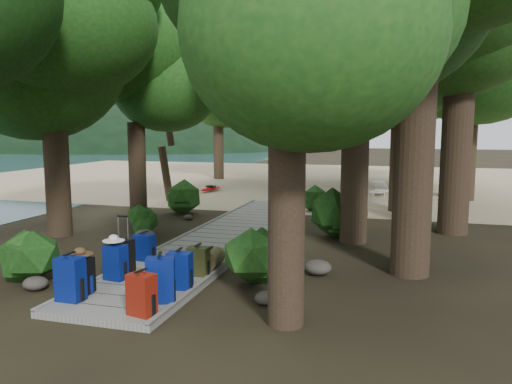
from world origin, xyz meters
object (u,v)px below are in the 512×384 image
(suitcase_on_boardwalk, at_px, (124,255))
(backpack_right_d, at_px, (198,260))
(backpack_left_b, at_px, (82,273))
(backpack_right_b, at_px, (160,277))
(backpack_left_a, at_px, (70,277))
(duffel_right_khaki, at_px, (210,258))
(sun_lounger, at_px, (379,189))
(lone_suitcase_on_sand, at_px, (293,192))
(backpack_right_a, at_px, (142,292))
(backpack_right_c, at_px, (180,268))
(kayak, at_px, (211,188))
(backpack_left_d, at_px, (144,246))
(backpack_left_c, at_px, (116,260))

(suitcase_on_boardwalk, bearing_deg, backpack_right_d, 21.66)
(backpack_left_b, bearing_deg, backpack_right_b, -4.97)
(backpack_left_a, relative_size, duffel_right_khaki, 1.40)
(backpack_left_a, height_order, sun_lounger, backpack_left_a)
(backpack_right_d, height_order, lone_suitcase_on_sand, backpack_right_d)
(backpack_left_b, relative_size, backpack_right_a, 0.97)
(backpack_left_a, relative_size, suitcase_on_boardwalk, 1.25)
(backpack_left_b, relative_size, backpack_right_d, 1.13)
(backpack_left_a, relative_size, sun_lounger, 0.46)
(suitcase_on_boardwalk, height_order, sun_lounger, suitcase_on_boardwalk)
(suitcase_on_boardwalk, xyz_separation_m, lone_suitcase_on_sand, (1.11, 10.81, -0.11))
(backpack_right_c, relative_size, kayak, 0.20)
(backpack_left_d, bearing_deg, backpack_left_a, -81.21)
(backpack_left_b, xyz_separation_m, duffel_right_khaki, (1.53, 2.01, -0.15))
(backpack_left_b, distance_m, backpack_right_d, 2.10)
(backpack_right_d, xyz_separation_m, duffel_right_khaki, (0.04, 0.52, -0.11))
(backpack_left_b, xyz_separation_m, kayak, (-3.04, 13.86, -0.26))
(backpack_left_b, height_order, backpack_right_a, backpack_right_a)
(backpack_right_a, bearing_deg, backpack_right_d, 102.30)
(backpack_left_b, bearing_deg, backpack_right_d, 41.14)
(backpack_left_d, height_order, kayak, backpack_left_d)
(duffel_right_khaki, bearing_deg, sun_lounger, 72.01)
(backpack_left_c, xyz_separation_m, backpack_right_a, (1.31, -1.43, -0.01))
(backpack_left_a, distance_m, backpack_left_b, 0.38)
(backpack_left_a, relative_size, backpack_right_b, 0.99)
(backpack_left_a, xyz_separation_m, lone_suitcase_on_sand, (1.04, 12.55, -0.18))
(backpack_right_a, height_order, kayak, backpack_right_a)
(backpack_left_c, relative_size, sun_lounger, 0.42)
(backpack_left_d, xyz_separation_m, backpack_right_d, (1.49, -0.68, -0.01))
(backpack_right_b, height_order, backpack_right_c, backpack_right_b)
(backpack_right_a, distance_m, backpack_right_c, 1.28)
(backpack_right_c, bearing_deg, lone_suitcase_on_sand, 85.77)
(backpack_left_c, height_order, kayak, backpack_left_c)
(backpack_right_c, bearing_deg, backpack_right_b, -97.15)
(backpack_right_c, xyz_separation_m, lone_suitcase_on_sand, (-0.39, 11.51, -0.14))
(backpack_right_d, xyz_separation_m, kayak, (-4.52, 12.37, -0.22))
(backpack_left_c, distance_m, suitcase_on_boardwalk, 0.58)
(backpack_right_a, xyz_separation_m, backpack_right_c, (0.02, 1.28, 0.01))
(kayak, bearing_deg, backpack_left_a, -68.03)
(backpack_left_b, bearing_deg, backpack_left_c, 76.25)
(backpack_left_b, distance_m, lone_suitcase_on_sand, 12.23)
(backpack_left_a, relative_size, kayak, 0.23)
(suitcase_on_boardwalk, bearing_deg, backpack_left_b, -72.23)
(backpack_left_c, height_order, suitcase_on_boardwalk, backpack_left_c)
(backpack_left_d, distance_m, backpack_right_d, 1.64)
(backpack_left_a, relative_size, backpack_right_d, 1.33)
(lone_suitcase_on_sand, height_order, sun_lounger, lone_suitcase_on_sand)
(backpack_left_b, bearing_deg, backpack_right_c, 20.32)
(backpack_left_d, distance_m, backpack_right_c, 2.11)
(backpack_right_d, bearing_deg, duffel_right_khaki, 84.73)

